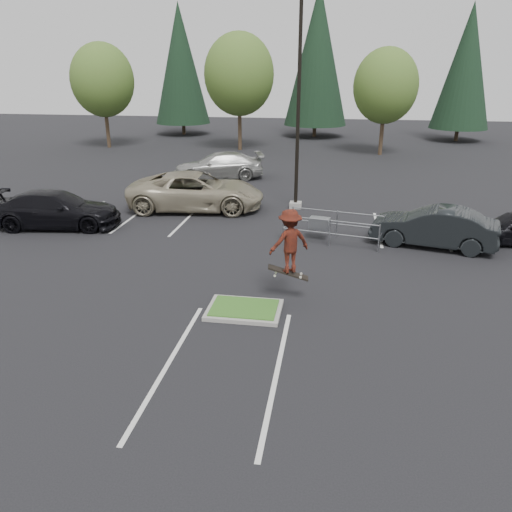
# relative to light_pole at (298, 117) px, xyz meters

# --- Properties ---
(ground) EXTENTS (120.00, 120.00, 0.00)m
(ground) POSITION_rel_light_pole_xyz_m (-0.50, -12.00, -4.56)
(ground) COLOR black
(ground) RESTS_ON ground
(grass_median) EXTENTS (2.20, 1.60, 0.16)m
(grass_median) POSITION_rel_light_pole_xyz_m (-0.50, -12.00, -4.48)
(grass_median) COLOR gray
(grass_median) RESTS_ON ground
(stall_lines) EXTENTS (22.62, 17.60, 0.01)m
(stall_lines) POSITION_rel_light_pole_xyz_m (-1.85, -5.98, -4.56)
(stall_lines) COLOR silver
(stall_lines) RESTS_ON ground
(light_pole) EXTENTS (0.70, 0.60, 10.12)m
(light_pole) POSITION_rel_light_pole_xyz_m (0.00, 0.00, 0.00)
(light_pole) COLOR gray
(light_pole) RESTS_ON ground
(decid_a) EXTENTS (5.44, 5.44, 8.91)m
(decid_a) POSITION_rel_light_pole_xyz_m (-18.51, 18.03, 1.02)
(decid_a) COLOR #38281C
(decid_a) RESTS_ON ground
(decid_b) EXTENTS (5.89, 5.89, 9.64)m
(decid_b) POSITION_rel_light_pole_xyz_m (-6.51, 18.53, 1.48)
(decid_b) COLOR #38281C
(decid_b) RESTS_ON ground
(decid_c) EXTENTS (5.12, 5.12, 8.38)m
(decid_c) POSITION_rel_light_pole_xyz_m (5.49, 17.83, 0.69)
(decid_c) COLOR #38281C
(decid_c) RESTS_ON ground
(conif_a) EXTENTS (5.72, 5.72, 13.00)m
(conif_a) POSITION_rel_light_pole_xyz_m (-14.50, 28.00, 2.54)
(conif_a) COLOR #38281C
(conif_a) RESTS_ON ground
(conif_b) EXTENTS (6.38, 6.38, 14.50)m
(conif_b) POSITION_rel_light_pole_xyz_m (-0.50, 28.50, 3.29)
(conif_b) COLOR #38281C
(conif_b) RESTS_ON ground
(conif_c) EXTENTS (5.50, 5.50, 12.50)m
(conif_c) POSITION_rel_light_pole_xyz_m (13.50, 27.50, 2.29)
(conif_c) COLOR #38281C
(conif_c) RESTS_ON ground
(cart_corral) EXTENTS (4.22, 2.23, 1.14)m
(cart_corral) POSITION_rel_light_pole_xyz_m (1.55, -4.93, -3.84)
(cart_corral) COLOR gray
(cart_corral) RESTS_ON ground
(skateboarder) EXTENTS (1.47, 1.29, 2.24)m
(skateboarder) POSITION_rel_light_pole_xyz_m (0.70, -11.00, -2.60)
(skateboarder) COLOR black
(skateboarder) RESTS_ON ground
(car_l_tan) EXTENTS (7.15, 3.93, 1.90)m
(car_l_tan) POSITION_rel_light_pole_xyz_m (-5.00, -1.13, -3.61)
(car_l_tan) COLOR gray
(car_l_tan) RESTS_ON ground
(car_l_black) EXTENTS (5.94, 3.07, 1.65)m
(car_l_black) POSITION_rel_light_pole_xyz_m (-10.50, -5.00, -3.74)
(car_l_black) COLOR black
(car_l_black) RESTS_ON ground
(car_r_charc) EXTENTS (5.17, 2.81, 1.62)m
(car_r_charc) POSITION_rel_light_pole_xyz_m (6.00, -5.00, -3.75)
(car_r_charc) COLOR black
(car_r_charc) RESTS_ON ground
(car_far_silver) EXTENTS (6.22, 3.93, 1.68)m
(car_far_silver) POSITION_rel_light_pole_xyz_m (-5.50, 6.41, -3.72)
(car_far_silver) COLOR #A2A19C
(car_far_silver) RESTS_ON ground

